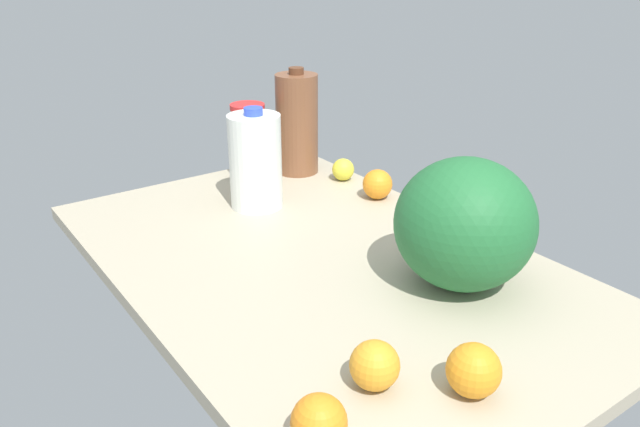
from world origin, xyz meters
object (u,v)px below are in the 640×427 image
(milk_jug, at_px, (255,161))
(watermelon, at_px, (464,224))
(tumbler_cup, at_px, (249,141))
(orange_far_back, at_px, (319,422))
(orange_near_front, at_px, (375,365))
(lemon_beside_bowl, at_px, (343,170))
(chocolate_milk_jug, at_px, (297,124))
(orange_loose, at_px, (474,370))
(orange_by_jug, at_px, (377,184))

(milk_jug, height_order, watermelon, same)
(tumbler_cup, height_order, orange_far_back, tumbler_cup)
(tumbler_cup, bearing_deg, orange_near_front, -18.64)
(watermelon, xyz_separation_m, orange_far_back, (0.18, -0.46, -0.09))
(lemon_beside_bowl, bearing_deg, orange_far_back, -39.33)
(chocolate_milk_jug, relative_size, lemon_beside_bowl, 4.85)
(milk_jug, bearing_deg, orange_loose, -7.53)
(milk_jug, distance_m, lemon_beside_bowl, 0.30)
(orange_near_front, relative_size, lemon_beside_bowl, 1.23)
(tumbler_cup, relative_size, orange_by_jug, 2.71)
(orange_by_jug, height_order, lemon_beside_bowl, orange_by_jug)
(chocolate_milk_jug, xyz_separation_m, orange_loose, (0.94, -0.32, -0.10))
(orange_loose, distance_m, orange_near_front, 0.14)
(milk_jug, relative_size, lemon_beside_bowl, 4.08)
(watermelon, bearing_deg, orange_by_jug, 159.95)
(tumbler_cup, xyz_separation_m, orange_near_front, (0.88, -0.30, -0.07))
(tumbler_cup, relative_size, orange_far_back, 2.77)
(orange_near_front, distance_m, orange_by_jug, 0.73)
(chocolate_milk_jug, height_order, orange_near_front, chocolate_milk_jug)
(watermelon, height_order, orange_loose, watermelon)
(milk_jug, bearing_deg, lemon_beside_bowl, 94.17)
(tumbler_cup, height_order, lemon_beside_bowl, tumbler_cup)
(orange_by_jug, relative_size, lemon_beside_bowl, 1.25)
(orange_loose, bearing_deg, tumbler_cup, 168.79)
(orange_loose, height_order, orange_far_back, orange_loose)
(chocolate_milk_jug, height_order, orange_by_jug, chocolate_milk_jug)
(watermelon, distance_m, chocolate_milk_jug, 0.71)
(watermelon, bearing_deg, orange_far_back, -68.03)
(milk_jug, relative_size, watermelon, 0.95)
(chocolate_milk_jug, bearing_deg, orange_far_back, -32.21)
(watermelon, xyz_separation_m, orange_near_front, (0.14, -0.33, -0.09))
(orange_near_front, bearing_deg, watermelon, 112.85)
(tumbler_cup, height_order, orange_loose, tumbler_cup)
(milk_jug, xyz_separation_m, orange_by_jug, (0.13, 0.27, -0.08))
(tumbler_cup, relative_size, lemon_beside_bowl, 3.39)
(milk_jug, bearing_deg, chocolate_milk_jug, 124.52)
(chocolate_milk_jug, bearing_deg, orange_near_front, -26.96)
(watermelon, relative_size, lemon_beside_bowl, 4.31)
(tumbler_cup, distance_m, orange_far_back, 1.02)
(orange_loose, bearing_deg, lemon_beside_bowl, 154.38)
(orange_loose, xyz_separation_m, orange_far_back, (-0.05, -0.24, -0.00))
(chocolate_milk_jug, distance_m, lemon_beside_bowl, 0.18)
(chocolate_milk_jug, bearing_deg, tumbler_cup, -105.81)
(orange_loose, height_order, orange_near_front, orange_loose)
(orange_near_front, bearing_deg, orange_loose, 48.36)
(milk_jug, distance_m, watermelon, 0.57)
(watermelon, relative_size, orange_near_front, 3.49)
(watermelon, xyz_separation_m, orange_loose, (0.23, -0.22, -0.08))
(orange_loose, xyz_separation_m, orange_by_jug, (-0.65, 0.37, -0.00))
(watermelon, height_order, lemon_beside_bowl, watermelon)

